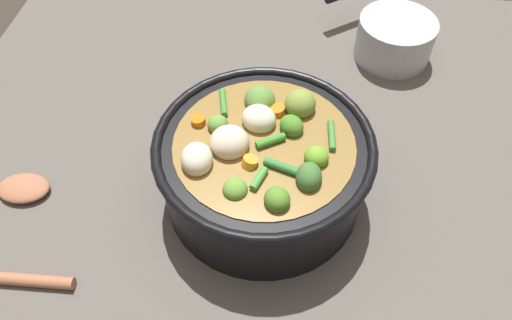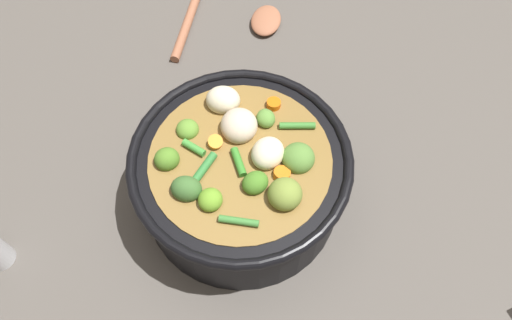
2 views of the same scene
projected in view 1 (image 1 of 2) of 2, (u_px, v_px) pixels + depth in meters
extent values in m
plane|color=#514C47|center=(263.00, 192.00, 0.72)|extent=(1.10, 1.10, 0.00)
cylinder|color=black|center=(264.00, 170.00, 0.67)|extent=(0.28, 0.28, 0.11)
torus|color=black|center=(264.00, 144.00, 0.63)|extent=(0.30, 0.30, 0.01)
cylinder|color=olive|center=(264.00, 168.00, 0.67)|extent=(0.24, 0.24, 0.11)
ellipsoid|color=#5E8F32|center=(235.00, 189.00, 0.58)|extent=(0.04, 0.04, 0.02)
ellipsoid|color=olive|center=(300.00, 104.00, 0.66)|extent=(0.06, 0.06, 0.04)
ellipsoid|color=#568538|center=(260.00, 100.00, 0.67)|extent=(0.06, 0.06, 0.04)
ellipsoid|color=#477D26|center=(292.00, 126.00, 0.64)|extent=(0.04, 0.05, 0.03)
ellipsoid|color=#5C8F3B|center=(218.00, 124.00, 0.64)|extent=(0.04, 0.04, 0.02)
ellipsoid|color=#518129|center=(277.00, 200.00, 0.57)|extent=(0.04, 0.04, 0.03)
ellipsoid|color=#669B2A|center=(316.00, 157.00, 0.60)|extent=(0.04, 0.04, 0.03)
ellipsoid|color=#3D6830|center=(309.00, 177.00, 0.58)|extent=(0.03, 0.04, 0.03)
cylinder|color=orange|center=(199.00, 122.00, 0.65)|extent=(0.02, 0.02, 0.02)
cylinder|color=orange|center=(249.00, 163.00, 0.60)|extent=(0.03, 0.03, 0.02)
cylinder|color=orange|center=(278.00, 111.00, 0.66)|extent=(0.03, 0.03, 0.02)
ellipsoid|color=beige|center=(197.00, 159.00, 0.60)|extent=(0.05, 0.05, 0.04)
ellipsoid|color=beige|center=(259.00, 119.00, 0.64)|extent=(0.06, 0.05, 0.04)
ellipsoid|color=beige|center=(230.00, 142.00, 0.62)|extent=(0.06, 0.05, 0.04)
cylinder|color=#3D7F37|center=(332.00, 135.00, 0.63)|extent=(0.01, 0.05, 0.01)
cylinder|color=#368029|center=(270.00, 142.00, 0.62)|extent=(0.04, 0.03, 0.01)
cylinder|color=#3B7E32|center=(223.00, 102.00, 0.67)|extent=(0.02, 0.05, 0.01)
cylinder|color=#317936|center=(281.00, 167.00, 0.60)|extent=(0.05, 0.02, 0.01)
cylinder|color=#429139|center=(260.00, 179.00, 0.59)|extent=(0.02, 0.03, 0.01)
ellipsoid|color=#9D6043|center=(24.00, 188.00, 0.71)|extent=(0.08, 0.06, 0.02)
cylinder|color=#ADADB2|center=(395.00, 39.00, 0.88)|extent=(0.14, 0.14, 0.08)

